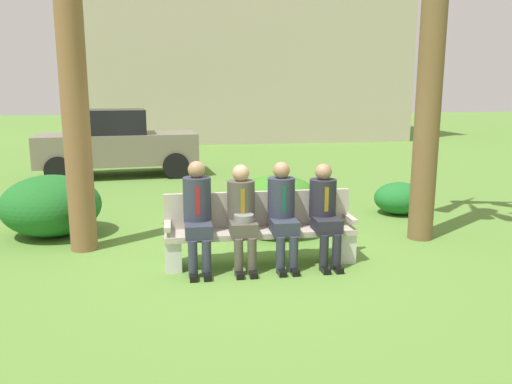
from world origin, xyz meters
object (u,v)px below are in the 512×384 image
at_px(seated_man_rightmost, 325,209).
at_px(parked_car_near, 116,143).
at_px(seated_man_centerleft, 242,211).
at_px(shrub_near_bench, 51,206).
at_px(palm_tree_tall, 68,3).
at_px(shrub_mid_lawn, 400,198).
at_px(shrub_far_lawn, 276,204).
at_px(building_backdrop, 234,34).
at_px(seated_man_centerright, 283,209).
at_px(park_bench, 260,229).
at_px(seated_man_leftmost, 198,210).

xyz_separation_m(seated_man_rightmost, parked_car_near, (-3.30, 7.26, 0.13)).
bearing_deg(seated_man_centerleft, shrub_near_bench, 145.10).
xyz_separation_m(palm_tree_tall, parked_car_near, (-0.19, 6.20, -2.40)).
height_order(seated_man_centerleft, seated_man_rightmost, seated_man_centerleft).
bearing_deg(shrub_mid_lawn, shrub_far_lawn, -160.29).
distance_m(shrub_near_bench, shrub_far_lawn, 3.39).
xyz_separation_m(seated_man_centerleft, building_backdrop, (2.05, 18.42, 3.97)).
height_order(seated_man_centerleft, shrub_mid_lawn, seated_man_centerleft).
height_order(seated_man_centerright, shrub_near_bench, seated_man_centerright).
xyz_separation_m(park_bench, parked_car_near, (-2.50, 7.12, 0.40)).
xyz_separation_m(seated_man_centerright, seated_man_rightmost, (0.54, -0.00, -0.02)).
height_order(parked_car_near, building_backdrop, building_backdrop).
distance_m(seated_man_centerleft, seated_man_rightmost, 1.04).
xyz_separation_m(shrub_near_bench, parked_car_near, (0.40, 5.41, 0.38)).
relative_size(park_bench, building_backdrop, 0.16).
xyz_separation_m(shrub_mid_lawn, parked_car_near, (-5.37, 4.94, 0.56)).
distance_m(shrub_near_bench, building_backdrop, 17.73).
xyz_separation_m(seated_man_leftmost, palm_tree_tall, (-1.53, 1.05, 2.49)).
bearing_deg(park_bench, seated_man_centerright, -26.74).
relative_size(seated_man_leftmost, shrub_far_lawn, 0.93).
bearing_deg(seated_man_rightmost, shrub_mid_lawn, 48.19).
height_order(seated_man_centerright, shrub_far_lawn, seated_man_centerright).
bearing_deg(seated_man_leftmost, shrub_mid_lawn, 32.29).
bearing_deg(shrub_far_lawn, park_bench, -109.56).
relative_size(park_bench, shrub_mid_lawn, 2.65).
distance_m(park_bench, parked_car_near, 7.56).
height_order(palm_tree_tall, parked_car_near, palm_tree_tall).
relative_size(park_bench, seated_man_rightmost, 1.89).
height_order(palm_tree_tall, shrub_mid_lawn, palm_tree_tall).
bearing_deg(shrub_far_lawn, building_backdrop, 85.52).
bearing_deg(seated_man_leftmost, seated_man_centerleft, -1.21).
bearing_deg(park_bench, palm_tree_tall, 158.15).
distance_m(shrub_far_lawn, building_backdrop, 17.53).
height_order(seated_man_centerright, shrub_mid_lawn, seated_man_centerright).
height_order(seated_man_rightmost, shrub_near_bench, seated_man_rightmost).
relative_size(park_bench, seated_man_leftmost, 1.79).
bearing_deg(palm_tree_tall, shrub_mid_lawn, 13.61).
bearing_deg(building_backdrop, seated_man_centerleft, -96.34).
height_order(seated_man_centerleft, building_backdrop, building_backdrop).
height_order(seated_man_rightmost, shrub_far_lawn, seated_man_rightmost).
relative_size(seated_man_centerleft, shrub_near_bench, 0.87).
distance_m(seated_man_leftmost, seated_man_centerright, 1.04).
xyz_separation_m(seated_man_centerright, shrub_mid_lawn, (2.61, 2.31, -0.44)).
xyz_separation_m(shrub_mid_lawn, building_backdrop, (-1.07, 16.10, 4.40)).
bearing_deg(seated_man_centerright, shrub_mid_lawn, 41.54).
distance_m(seated_man_rightmost, shrub_near_bench, 4.14).
relative_size(palm_tree_tall, shrub_far_lawn, 3.49).
xyz_separation_m(palm_tree_tall, shrub_mid_lawn, (5.18, 1.25, -2.96)).
bearing_deg(building_backdrop, shrub_far_lawn, -94.48).
height_order(palm_tree_tall, building_backdrop, building_backdrop).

